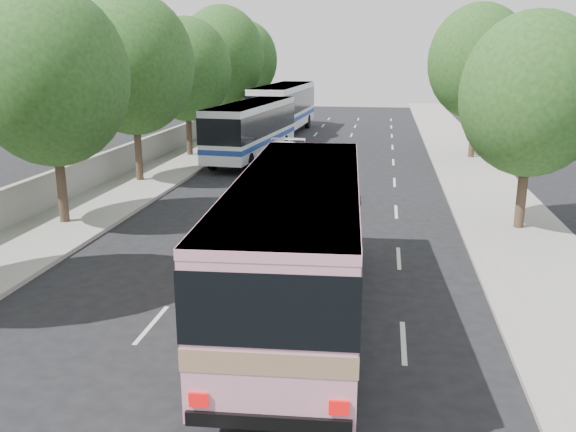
% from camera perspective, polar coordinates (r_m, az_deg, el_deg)
% --- Properties ---
extents(ground, '(120.00, 120.00, 0.00)m').
position_cam_1_polar(ground, '(16.79, -4.03, -7.66)').
color(ground, black).
rests_on(ground, ground).
extents(sidewalk_left, '(4.00, 90.00, 0.15)m').
position_cam_1_polar(sidewalk_left, '(37.63, -9.92, 5.10)').
color(sidewalk_left, '#9E998E').
rests_on(sidewalk_left, ground).
extents(sidewalk_right, '(4.00, 90.00, 0.12)m').
position_cam_1_polar(sidewalk_right, '(35.99, 16.73, 4.21)').
color(sidewalk_right, '#9E998E').
rests_on(sidewalk_right, ground).
extents(low_wall, '(0.30, 90.00, 1.50)m').
position_cam_1_polar(low_wall, '(38.12, -12.56, 6.35)').
color(low_wall, '#9E998E').
rests_on(low_wall, sidewalk_left).
extents(tree_left_b, '(5.70, 5.70, 8.88)m').
position_cam_1_polar(tree_left_b, '(24.19, -21.27, 12.55)').
color(tree_left_b, '#38281E').
rests_on(tree_left_b, ground).
extents(tree_left_c, '(6.00, 6.00, 9.35)m').
position_cam_1_polar(tree_left_c, '(31.46, -14.27, 14.02)').
color(tree_left_c, '#38281E').
rests_on(tree_left_c, ground).
extents(tree_left_d, '(5.52, 5.52, 8.60)m').
position_cam_1_polar(tree_left_d, '(38.94, -9.40, 13.68)').
color(tree_left_d, '#38281E').
rests_on(tree_left_d, ground).
extents(tree_left_e, '(6.30, 6.30, 9.82)m').
position_cam_1_polar(tree_left_e, '(46.57, -6.17, 14.99)').
color(tree_left_e, '#38281E').
rests_on(tree_left_e, ground).
extents(tree_left_f, '(5.88, 5.88, 9.16)m').
position_cam_1_polar(tree_left_f, '(54.39, -4.13, 14.59)').
color(tree_left_f, '#38281E').
rests_on(tree_left_f, ground).
extents(tree_right_near, '(5.10, 5.10, 7.95)m').
position_cam_1_polar(tree_right_near, '(23.63, 22.12, 10.93)').
color(tree_right_near, '#38281E').
rests_on(tree_right_near, ground).
extents(tree_right_far, '(6.00, 6.00, 9.35)m').
position_cam_1_polar(tree_right_far, '(39.40, 17.53, 13.93)').
color(tree_right_far, '#38281E').
rests_on(tree_right_far, ground).
extents(pink_bus, '(3.49, 11.45, 3.61)m').
position_cam_1_polar(pink_bus, '(14.83, 0.95, -1.50)').
color(pink_bus, pink).
rests_on(pink_bus, ground).
extents(pink_taxi, '(2.31, 4.95, 1.64)m').
position_cam_1_polar(pink_taxi, '(25.71, 3.02, 2.37)').
color(pink_taxi, '#E4134F').
rests_on(pink_taxi, ground).
extents(white_pickup, '(2.52, 5.90, 1.70)m').
position_cam_1_polar(white_pickup, '(33.12, -0.85, 5.33)').
color(white_pickup, white).
rests_on(white_pickup, ground).
extents(tour_coach_front, '(3.62, 11.77, 3.47)m').
position_cam_1_polar(tour_coach_front, '(38.06, -3.38, 8.47)').
color(tour_coach_front, white).
rests_on(tour_coach_front, ground).
extents(tour_coach_rear, '(3.43, 13.17, 3.91)m').
position_cam_1_polar(tour_coach_rear, '(49.85, -0.40, 10.38)').
color(tour_coach_rear, white).
rests_on(tour_coach_rear, ground).
extents(taxi_roof_sign, '(0.56, 0.22, 0.18)m').
position_cam_1_polar(taxi_roof_sign, '(25.53, 3.05, 4.36)').
color(taxi_roof_sign, silver).
rests_on(taxi_roof_sign, pink_taxi).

